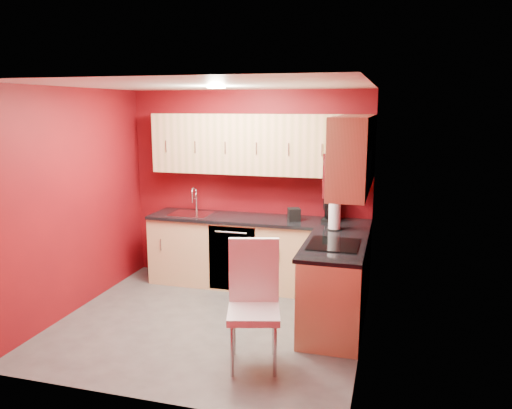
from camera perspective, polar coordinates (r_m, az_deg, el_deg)
The scene contains 21 objects.
floor at distance 5.56m, azimuth -5.26°, elevation -13.25°, with size 3.20×3.20×0.00m, color #55524F.
ceiling at distance 5.06m, azimuth -5.78°, elevation 13.46°, with size 3.20×3.20×0.00m, color white.
wall_back at distance 6.56m, azimuth -0.81°, elevation 2.04°, with size 3.20×3.20×0.00m, color maroon.
wall_front at distance 3.85m, azimuth -13.57°, elevation -4.89°, with size 3.20×3.20×0.00m, color maroon.
wall_left at distance 5.93m, azimuth -20.11°, elevation 0.35°, with size 3.00×3.00×0.00m, color maroon.
wall_right at distance 4.84m, azimuth 12.49°, elevation -1.55°, with size 3.00×3.00×0.00m, color maroon.
base_cabinets_back at distance 6.41m, azimuth 0.18°, elevation -5.66°, with size 2.80×0.60×0.87m, color tan.
base_cabinets_right at distance 5.33m, azimuth 9.01°, elevation -9.37°, with size 0.60×1.30×0.87m, color tan.
countertop_back at distance 6.28m, azimuth 0.14°, elevation -1.73°, with size 2.80×0.63×0.04m, color black.
countertop_right at distance 5.18m, azimuth 8.98°, elevation -4.69°, with size 0.63×1.27×0.04m, color black.
upper_cabinets_back at distance 6.28m, azimuth 0.49°, elevation 6.90°, with size 2.80×0.35×0.75m, color tan.
upper_cabinets_right at distance 5.19m, azimuth 11.13°, elevation 6.49°, with size 0.35×1.55×0.75m.
microwave at distance 4.98m, azimuth 10.45°, elevation 3.68°, with size 0.42×0.76×0.42m.
cooktop at distance 5.14m, azimuth 8.89°, elevation -4.53°, with size 0.50×0.55×0.01m, color black.
sink at distance 6.58m, azimuth -7.39°, elevation -0.75°, with size 0.52×0.42×0.35m.
dishwasher_front at distance 6.22m, azimuth -2.77°, elevation -6.22°, with size 0.60×0.02×0.82m, color black.
downlight at distance 5.34m, azimuth -4.57°, elevation 13.20°, with size 0.20×0.20×0.01m, color white.
coffee_maker at distance 6.15m, azimuth 8.58°, elevation -0.37°, with size 0.20×0.27×0.33m, color black, non-canonical shape.
napkin_holder at distance 6.14m, azimuth 4.37°, elevation -1.14°, with size 0.14×0.14×0.15m, color black, non-canonical shape.
paper_towel at distance 5.73m, azimuth 8.96°, elevation -1.29°, with size 0.18×0.18×0.32m, color white, non-canonical shape.
dining_chair at distance 4.48m, azimuth -0.27°, elevation -11.53°, with size 0.46×0.48×1.13m, color silver, non-canonical shape.
Camera 1 is at (1.83, -4.72, 2.29)m, focal length 35.00 mm.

